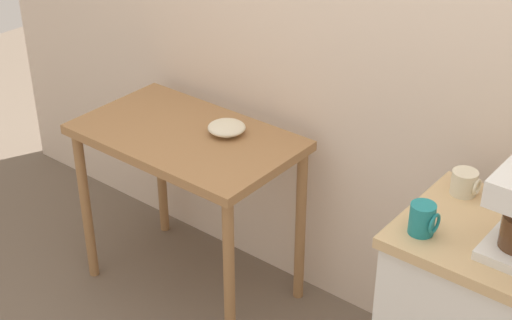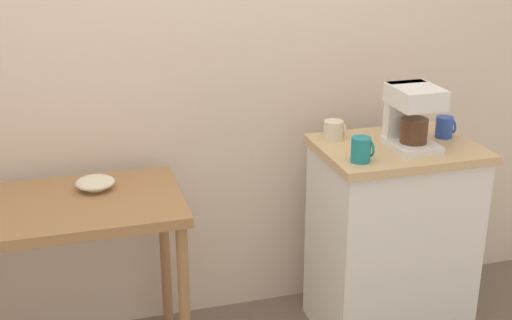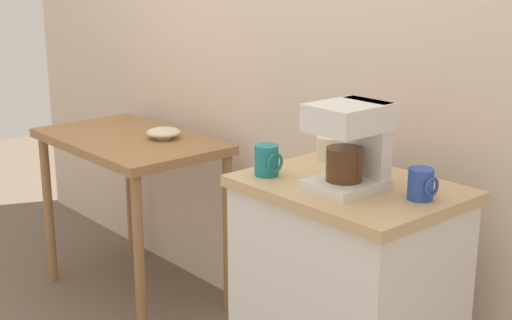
% 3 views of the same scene
% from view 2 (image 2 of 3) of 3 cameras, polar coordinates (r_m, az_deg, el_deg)
% --- Properties ---
extents(back_wall, '(4.40, 0.10, 2.80)m').
position_cam_2_polar(back_wall, '(2.98, -3.58, 12.03)').
color(back_wall, beige).
rests_on(back_wall, ground_plane).
extents(wooden_table, '(0.90, 0.54, 0.78)m').
position_cam_2_polar(wooden_table, '(2.75, -15.53, -5.43)').
color(wooden_table, '#9E7044').
rests_on(wooden_table, ground_plane).
extents(kitchen_counter, '(0.66, 0.49, 0.89)m').
position_cam_2_polar(kitchen_counter, '(3.11, 11.05, -6.47)').
color(kitchen_counter, white).
rests_on(kitchen_counter, ground_plane).
extents(bowl_stoneware, '(0.15, 0.15, 0.05)m').
position_cam_2_polar(bowl_stoneware, '(2.78, -13.11, -1.84)').
color(bowl_stoneware, beige).
rests_on(bowl_stoneware, wooden_table).
extents(coffee_maker, '(0.18, 0.22, 0.26)m').
position_cam_2_polar(coffee_maker, '(2.88, 12.69, 3.74)').
color(coffee_maker, white).
rests_on(coffee_maker, kitchen_counter).
extents(mug_blue, '(0.08, 0.07, 0.09)m').
position_cam_2_polar(mug_blue, '(3.07, 15.29, 2.64)').
color(mug_blue, '#2D4CAD').
rests_on(mug_blue, kitchen_counter).
extents(mug_small_cream, '(0.09, 0.08, 0.08)m').
position_cam_2_polar(mug_small_cream, '(2.96, 6.44, 2.47)').
color(mug_small_cream, beige).
rests_on(mug_small_cream, kitchen_counter).
extents(mug_dark_teal, '(0.08, 0.08, 0.10)m').
position_cam_2_polar(mug_dark_teal, '(2.71, 8.69, 0.86)').
color(mug_dark_teal, teal).
rests_on(mug_dark_teal, kitchen_counter).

